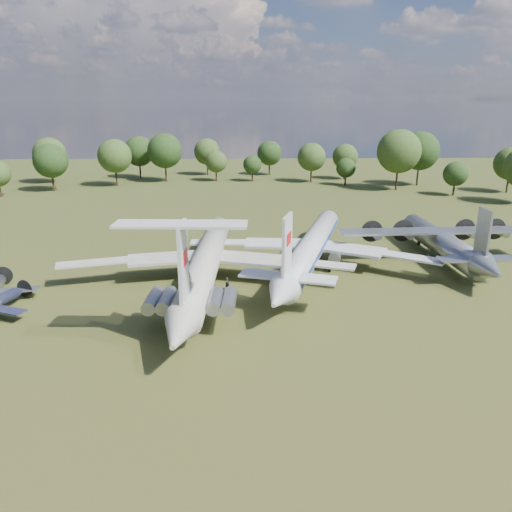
{
  "coord_description": "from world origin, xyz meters",
  "views": [
    {
      "loc": [
        6.45,
        -62.64,
        23.9
      ],
      "look_at": [
        7.95,
        -2.71,
        5.0
      ],
      "focal_mm": 35.0,
      "sensor_mm": 36.0,
      "label": 1
    }
  ],
  "objects_px": {
    "il62_airliner": "(206,267)",
    "tu104_jet": "(311,252)",
    "an12_transport": "(441,246)",
    "person_on_il62": "(189,280)"
  },
  "relations": [
    {
      "from": "il62_airliner",
      "to": "tu104_jet",
      "type": "xyz_separation_m",
      "value": [
        14.98,
        6.86,
        -0.05
      ]
    },
    {
      "from": "tu104_jet",
      "to": "person_on_il62",
      "type": "xyz_separation_m",
      "value": [
        -15.6,
        -21.02,
        3.44
      ]
    },
    {
      "from": "il62_airliner",
      "to": "person_on_il62",
      "type": "bearing_deg",
      "value": -90.0
    },
    {
      "from": "tu104_jet",
      "to": "person_on_il62",
      "type": "height_order",
      "value": "person_on_il62"
    },
    {
      "from": "tu104_jet",
      "to": "person_on_il62",
      "type": "distance_m",
      "value": 26.4
    },
    {
      "from": "tu104_jet",
      "to": "an12_transport",
      "type": "xyz_separation_m",
      "value": [
        20.54,
        3.17,
        -0.19
      ]
    },
    {
      "from": "il62_airliner",
      "to": "tu104_jet",
      "type": "relative_size",
      "value": 1.04
    },
    {
      "from": "person_on_il62",
      "to": "il62_airliner",
      "type": "bearing_deg",
      "value": -80.08
    },
    {
      "from": "tu104_jet",
      "to": "person_on_il62",
      "type": "relative_size",
      "value": 28.79
    },
    {
      "from": "person_on_il62",
      "to": "tu104_jet",
      "type": "bearing_deg",
      "value": -114.16
    }
  ]
}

